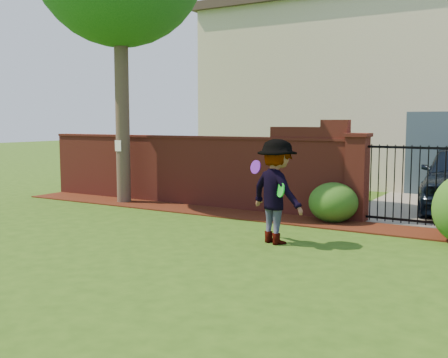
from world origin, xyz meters
The scene contains 12 objects.
ground centered at (0.00, 0.00, -0.01)m, with size 80.00×80.00×0.01m, color #294C13.
mulch_bed centered at (-0.95, 3.34, 0.01)m, with size 11.10×1.08×0.03m, color #341209.
brick_wall centered at (-2.01, 4.00, 0.93)m, with size 8.70×0.31×2.16m.
pillar_left centered at (2.40, 4.00, 0.96)m, with size 0.50×0.50×1.88m.
iron_gate centered at (3.50, 4.00, 0.85)m, with size 1.78×0.03×1.60m.
driveway centered at (3.50, 8.00, 0.01)m, with size 3.20×8.00×0.01m, color slate.
house centered at (1.00, 12.00, 3.16)m, with size 12.40×6.40×6.30m.
paper_notice centered at (-3.60, 3.21, 1.50)m, with size 0.20×0.01×0.28m, color white.
shrub_left centered at (2.03, 3.59, 0.42)m, with size 1.04×1.04×0.85m, color #1B5318.
man centered at (1.81, 1.21, 0.91)m, with size 1.18×0.68×1.82m, color gray.
frisbee_purple centered at (1.41, 1.25, 1.32)m, with size 0.25×0.25×0.02m, color #681DB9.
frisbee_green centered at (2.01, 1.00, 0.98)m, with size 0.25×0.25×0.02m, color green.
Camera 1 is at (5.76, -7.09, 2.13)m, focal length 42.67 mm.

